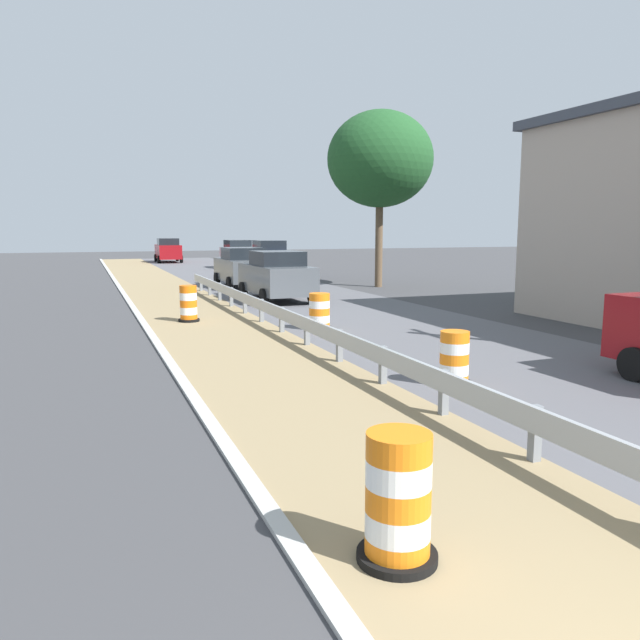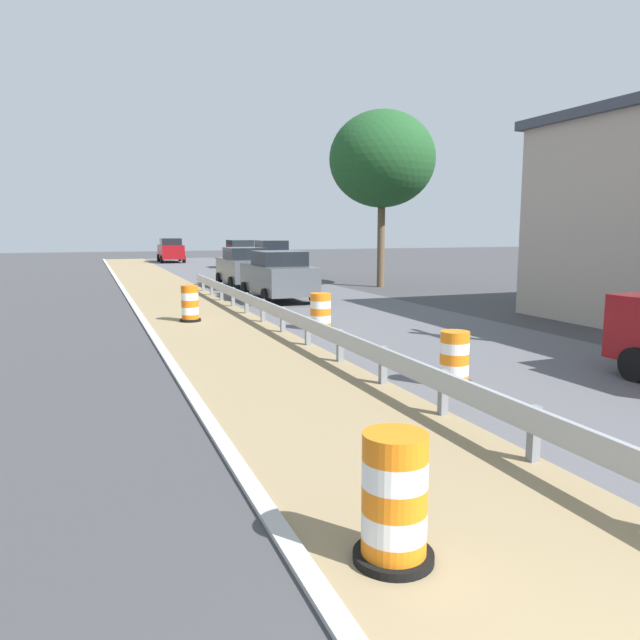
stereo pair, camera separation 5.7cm
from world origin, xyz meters
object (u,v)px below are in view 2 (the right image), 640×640
object	(u,v)px
traffic_barrel_close	(454,361)
car_trailing_far_lane	(171,250)
traffic_barrel_mid	(321,313)
traffic_barrel_nearest	(394,504)
car_distant_a	(241,254)
car_trailing_near_lane	(272,259)
traffic_barrel_far	(190,305)
car_lead_far_lane	(245,267)
car_lead_near_lane	(278,276)

from	to	relation	value
traffic_barrel_close	car_trailing_far_lane	distance (m)	44.36
car_trailing_far_lane	traffic_barrel_mid	bearing A→B (deg)	-179.87
traffic_barrel_nearest	car_trailing_far_lane	xyz separation A→B (m)	(4.50, 49.28, 0.50)
traffic_barrel_mid	car_distant_a	bearing A→B (deg)	81.01
traffic_barrel_close	car_trailing_near_lane	distance (m)	26.04
traffic_barrel_nearest	traffic_barrel_mid	bearing A→B (deg)	71.99
traffic_barrel_far	car_trailing_far_lane	xyz separation A→B (m)	(3.92, 34.79, 0.51)
traffic_barrel_mid	car_trailing_near_lane	distance (m)	19.50
car_trailing_near_lane	car_trailing_far_lane	xyz separation A→B (m)	(-3.49, 18.66, -0.05)
traffic_barrel_nearest	car_lead_far_lane	distance (m)	25.37
traffic_barrel_mid	car_trailing_far_lane	size ratio (longest dim) A/B	0.23
traffic_barrel_close	traffic_barrel_mid	xyz separation A→B (m)	(-0.04, 6.67, 0.02)
car_lead_near_lane	car_distant_a	bearing A→B (deg)	-10.12
car_lead_near_lane	car_distant_a	xyz separation A→B (m)	(3.32, 20.05, 0.03)
traffic_barrel_nearest	traffic_barrel_close	world-z (taller)	traffic_barrel_nearest
traffic_barrel_close	car_lead_far_lane	distance (m)	20.00
car_lead_far_lane	car_trailing_near_lane	bearing A→B (deg)	-28.17
traffic_barrel_mid	car_trailing_far_lane	xyz separation A→B (m)	(0.73, 37.68, 0.55)
car_lead_near_lane	car_distant_a	size ratio (longest dim) A/B	1.06
traffic_barrel_nearest	traffic_barrel_close	size ratio (longest dim) A/B	1.14
traffic_barrel_mid	traffic_barrel_close	bearing A→B (deg)	-89.63
traffic_barrel_mid	car_trailing_far_lane	world-z (taller)	car_trailing_far_lane
traffic_barrel_close	car_trailing_far_lane	xyz separation A→B (m)	(0.69, 44.35, 0.57)
car_trailing_near_lane	car_lead_far_lane	world-z (taller)	car_trailing_near_lane
car_lead_far_lane	car_distant_a	bearing A→B (deg)	-12.57
car_lead_far_lane	car_distant_a	distance (m)	14.50
traffic_barrel_close	traffic_barrel_far	size ratio (longest dim) A/B	0.90
traffic_barrel_far	car_trailing_near_lane	xyz separation A→B (m)	(7.41, 16.14, 0.57)
car_trailing_far_lane	traffic_barrel_far	bearing A→B (deg)	174.82
traffic_barrel_nearest	car_distant_a	bearing A→B (deg)	78.26
traffic_barrel_far	car_lead_far_lane	distance (m)	11.27
car_lead_far_lane	traffic_barrel_mid	bearing A→B (deg)	175.45
car_trailing_far_lane	car_distant_a	bearing A→B (deg)	-159.36
traffic_barrel_close	car_trailing_near_lane	world-z (taller)	car_trailing_near_lane
traffic_barrel_close	car_lead_near_lane	xyz separation A→B (m)	(0.97, 14.05, 0.53)
traffic_barrel_nearest	car_distant_a	world-z (taller)	car_distant_a
traffic_barrel_nearest	car_trailing_near_lane	size ratio (longest dim) A/B	0.26
traffic_barrel_close	car_trailing_far_lane	world-z (taller)	car_trailing_far_lane
traffic_barrel_far	car_trailing_near_lane	size ratio (longest dim) A/B	0.25
car_trailing_near_lane	car_trailing_far_lane	bearing A→B (deg)	-168.29
traffic_barrel_nearest	car_lead_far_lane	xyz separation A→B (m)	(4.89, 24.89, 0.45)
traffic_barrel_far	car_trailing_near_lane	bearing A→B (deg)	65.35
traffic_barrel_nearest	car_lead_near_lane	xyz separation A→B (m)	(4.79, 18.97, 0.47)
traffic_barrel_close	car_trailing_far_lane	size ratio (longest dim) A/B	0.22
car_lead_near_lane	car_distant_a	world-z (taller)	car_distant_a
traffic_barrel_far	car_distant_a	world-z (taller)	car_distant_a
traffic_barrel_mid	car_lead_near_lane	bearing A→B (deg)	82.14
traffic_barrel_close	traffic_barrel_far	distance (m)	10.09
car_trailing_near_lane	car_lead_far_lane	distance (m)	6.51
traffic_barrel_nearest	car_lead_far_lane	world-z (taller)	car_lead_far_lane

